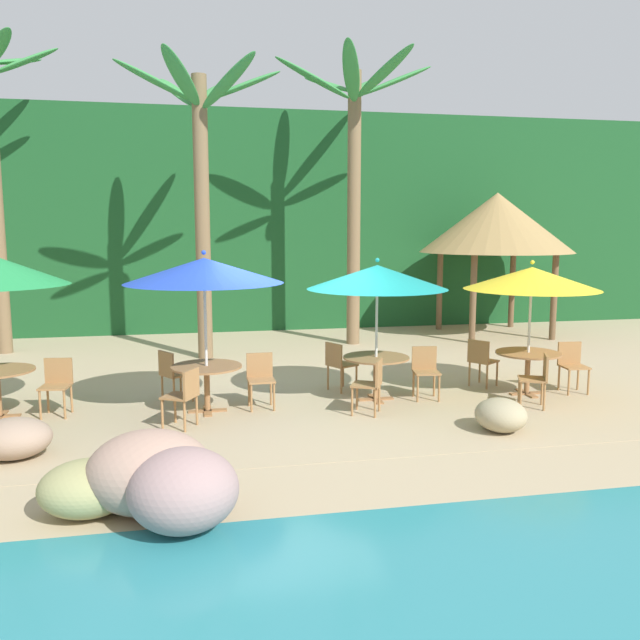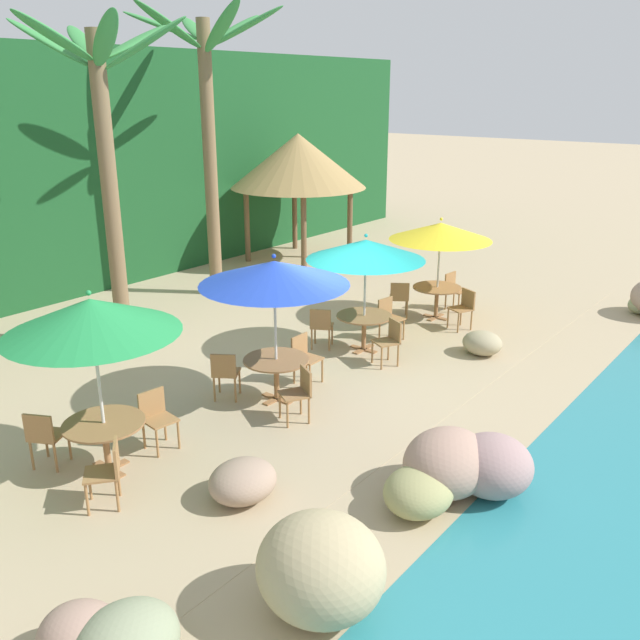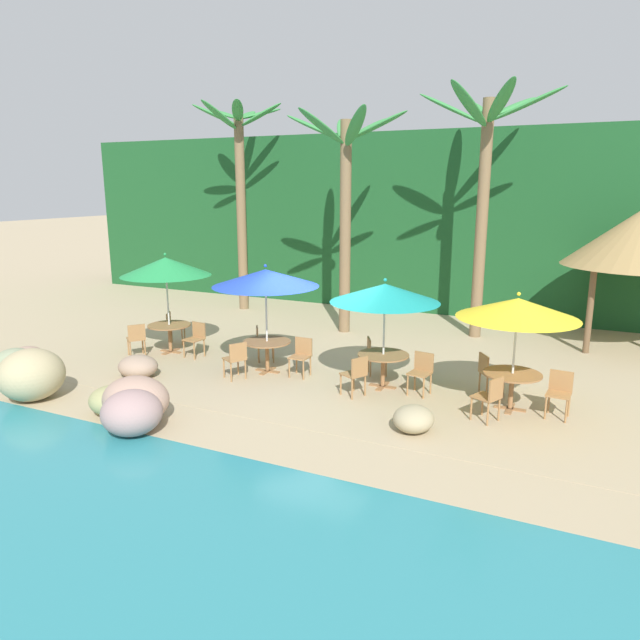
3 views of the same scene
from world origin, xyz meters
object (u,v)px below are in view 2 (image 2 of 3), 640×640
Objects in this scene: chair_green_seaward at (156,415)px; dining_table_yellow at (437,292)px; umbrella_green at (91,316)px; umbrella_blue at (274,273)px; umbrella_yellow at (441,231)px; chair_blue_left at (299,391)px; chair_teal_seaward at (389,315)px; chair_teal_inland at (321,325)px; dining_table_green at (105,431)px; palm_tree_third at (208,106)px; chair_yellow_seaward at (454,288)px; palm_tree_second at (104,132)px; chair_yellow_inland at (399,297)px; chair_yellow_left at (464,306)px; dining_table_teal at (364,321)px; chair_green_left at (108,469)px; chair_teal_left at (390,339)px; chair_green_inland at (44,435)px; palapa_hut at (298,161)px; umbrella_teal at (366,250)px; chair_blue_seaward at (304,355)px; dining_table_blue at (276,366)px; chair_blue_inland at (225,372)px.

chair_green_seaward is 0.79× the size of dining_table_yellow.
umbrella_green reaches higher than umbrella_blue.
dining_table_yellow is at bearing 90.00° from umbrella_yellow.
chair_blue_left is at bearing -29.61° from chair_green_seaward.
chair_teal_seaward is 1.00× the size of chair_teal_inland.
dining_table_green is at bearing 179.08° from chair_green_seaward.
chair_yellow_seaward is at bearing -64.58° from palm_tree_third.
dining_table_yellow is at bearing -39.02° from palm_tree_second.
palm_tree_third is at bearing 103.59° from chair_yellow_inland.
chair_teal_seaward is at bearing 1.84° from umbrella_blue.
chair_yellow_inland is 1.49m from chair_yellow_left.
chair_green_seaward reaches higher than dining_table_teal.
umbrella_blue is (3.58, 0.40, 1.70)m from chair_green_left.
palm_tree_second reaches higher than chair_yellow_seaward.
chair_green_seaward is at bearing 171.40° from chair_yellow_left.
chair_blue_left is 2.82m from chair_teal_left.
palapa_hut is (11.38, 4.99, 2.45)m from chair_green_inland.
palm_tree_second reaches higher than umbrella_green.
chair_green_left is at bearing -175.06° from umbrella_teal.
dining_table_teal is at bearing 1.58° from chair_blue_seaward.
palapa_hut is at bearing 29.49° from chair_green_left.
dining_table_teal is 6.13m from palm_tree_second.
umbrella_green is 8.58m from umbrella_yellow.
dining_table_blue is at bearing 179.95° from umbrella_yellow.
umbrella_green reaches higher than umbrella_teal.
chair_blue_seaward is at bearing -179.62° from chair_teal_seaward.
chair_blue_seaward is 5.67m from palm_tree_second.
chair_blue_left is at bearing -82.01° from chair_blue_inland.
palm_tree_third is (4.09, 6.19, 4.07)m from chair_blue_left.
umbrella_blue is 1.60m from dining_table_blue.
chair_teal_seaward is (7.23, -0.92, 0.00)m from chair_green_inland.
chair_green_inland and chair_teal_left have the same top height.
chair_teal_inland is (2.31, 0.86, -1.70)m from umbrella_blue.
chair_yellow_left reaches higher than dining_table_green.
chair_teal_inland is (-0.48, 0.71, -0.10)m from dining_table_teal.
chair_teal_seaward is (3.64, 0.12, -1.70)m from umbrella_blue.
dining_table_blue is 3.64m from chair_teal_seaward.
chair_green_left is at bearing -122.48° from dining_table_green.
umbrella_green is 2.98× the size of chair_teal_inland.
chair_yellow_inland is (2.11, 0.49, -1.55)m from umbrella_teal.
umbrella_green is 8.21m from chair_yellow_inland.
palapa_hut is (7.78, 6.03, 2.35)m from dining_table_blue.
palm_tree_third is (0.11, 5.29, 4.07)m from chair_teal_seaward.
chair_yellow_left is (2.40, -0.97, -1.55)m from umbrella_teal.
umbrella_blue is 2.91× the size of chair_yellow_inland.
chair_yellow_seaward is at bearing -34.82° from palm_tree_second.
chair_green_seaward is 0.34× the size of umbrella_blue.
chair_green_seaward is 7.17m from chair_yellow_inland.
chair_blue_seaward is at bearing -172.33° from chair_yellow_inland.
dining_table_blue is 1.00× the size of dining_table_yellow.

